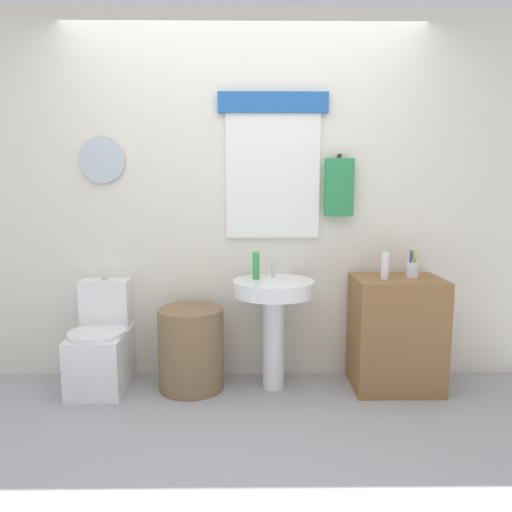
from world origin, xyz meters
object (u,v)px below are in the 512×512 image
Objects in this scene: toilet at (102,347)px; soap_bottle at (256,266)px; wooden_cabinet at (396,333)px; lotion_bottle at (385,266)px; laundry_hamper at (191,349)px; pedestal_sink at (274,306)px; toothbrush_cup at (413,269)px.

soap_bottle is at bearing 0.88° from toilet.
wooden_cabinet reaches higher than toilet.
soap_bottle is 0.87m from lotion_bottle.
toilet is at bearing 176.91° from laundry_hamper.
soap_bottle is (1.07, 0.02, 0.57)m from toilet.
pedestal_sink is at bearing 180.00° from wooden_cabinet.
lotion_bottle is at bearing -5.97° from soap_bottle.
wooden_cabinet is 4.27× the size of lotion_bottle.
lotion_bottle is (0.86, -0.09, 0.01)m from soap_bottle.
wooden_cabinet is at bearing -169.06° from toothbrush_cup.
laundry_hamper is 1.43m from lotion_bottle.
toothbrush_cup reaches higher than wooden_cabinet.
lotion_bottle reaches higher than pedestal_sink.
pedestal_sink reaches higher than toilet.
toilet is at bearing 179.63° from toothbrush_cup.
toothbrush_cup is at bearing -0.37° from toilet.
pedestal_sink is (1.19, -0.03, 0.30)m from toilet.
laundry_hamper is at bearing 178.25° from lotion_bottle.
toothbrush_cup reaches higher than soap_bottle.
pedestal_sink is at bearing 0.00° from laundry_hamper.
toothbrush_cup is (0.21, 0.06, -0.04)m from lotion_bottle.
pedestal_sink is at bearing -1.61° from toilet.
toilet reaches higher than laundry_hamper.
soap_bottle reaches higher than wooden_cabinet.
wooden_cabinet is at bearing 21.23° from lotion_bottle.
toilet is 4.08× the size of soap_bottle.
pedestal_sink is 4.18× the size of lotion_bottle.
toilet is at bearing 178.39° from pedestal_sink.
wooden_cabinet reaches higher than laundry_hamper.
pedestal_sink is at bearing -22.62° from soap_bottle.
pedestal_sink is 0.98m from toothbrush_cup.
laundry_hamper is 0.74× the size of pedestal_sink.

